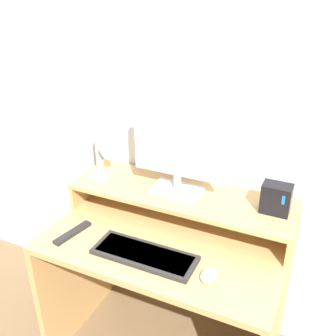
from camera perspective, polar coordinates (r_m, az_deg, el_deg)
wall_back at (r=1.82m, az=4.64°, el=10.12°), size 6.00×0.05×2.50m
desk at (r=1.90m, az=-0.16°, el=-15.20°), size 1.04×0.65×0.72m
monitor_shelf at (r=1.82m, az=2.02°, el=-4.13°), size 1.04×0.32×0.14m
monitor at (r=1.72m, az=1.42°, el=2.64°), size 0.42×0.13×0.40m
desk_lamp at (r=1.87m, az=-9.62°, el=1.90°), size 0.21×0.16×0.32m
router_dock at (r=1.70m, az=15.43°, el=-4.31°), size 0.12×0.08×0.13m
keyboard at (r=1.65m, az=-3.44°, el=-12.44°), size 0.43×0.16×0.02m
mouse at (r=1.55m, az=5.95°, el=-15.22°), size 0.06×0.09×0.03m
remote_control at (r=1.82m, az=-13.67°, el=-9.12°), size 0.07×0.20×0.02m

